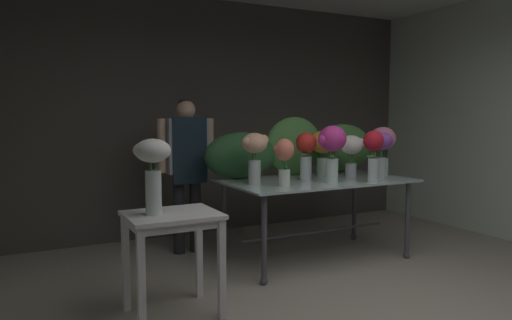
{
  "coord_description": "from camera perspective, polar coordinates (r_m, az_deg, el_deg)",
  "views": [
    {
      "loc": [
        -2.38,
        -2.13,
        1.46
      ],
      "look_at": [
        -0.48,
        1.52,
        1.07
      ],
      "focal_mm": 33.72,
      "sensor_mm": 36.0,
      "label": 1
    }
  ],
  "objects": [
    {
      "name": "wall_back",
      "position": [
        6.06,
        -4.47,
        5.09
      ],
      "size": [
        5.63,
        0.12,
        2.85
      ],
      "primitive_type": "cube",
      "color": "#4C4742",
      "rests_on": "ground"
    },
    {
      "name": "foliage_backdrop",
      "position": [
        5.12,
        4.38,
        1.2
      ],
      "size": [
        2.05,
        0.29,
        0.62
      ],
      "color": "#28562D",
      "rests_on": "display_table_glass"
    },
    {
      "name": "ground_plane",
      "position": [
        4.75,
        4.04,
        -12.44
      ],
      "size": [
        7.59,
        7.59,
        0.0
      ],
      "primitive_type": "plane",
      "color": "#9E9384"
    },
    {
      "name": "florist",
      "position": [
        5.05,
        -8.24,
        0.18
      ],
      "size": [
        0.61,
        0.24,
        1.62
      ],
      "color": "#232328",
      "rests_on": "ground"
    },
    {
      "name": "vase_rosy_stock",
      "position": [
        5.24,
        14.76,
        1.86
      ],
      "size": [
        0.28,
        0.27,
        0.52
      ],
      "color": "silver",
      "rests_on": "display_table_glass"
    },
    {
      "name": "vase_scarlet_snapdragons",
      "position": [
        4.76,
        6.0,
        1.04
      ],
      "size": [
        0.22,
        0.21,
        0.47
      ],
      "color": "silver",
      "rests_on": "display_table_glass"
    },
    {
      "name": "vase_ivory_hydrangea",
      "position": [
        5.07,
        11.25,
        1.26
      ],
      "size": [
        0.28,
        0.25,
        0.43
      ],
      "color": "silver",
      "rests_on": "display_table_glass"
    },
    {
      "name": "vase_peach_anemones",
      "position": [
        4.43,
        -0.17,
        1.12
      ],
      "size": [
        0.28,
        0.24,
        0.48
      ],
      "color": "silver",
      "rests_on": "display_table_glass"
    },
    {
      "name": "vase_coral_freesia",
      "position": [
        4.34,
        3.36,
        0.26
      ],
      "size": [
        0.19,
        0.18,
        0.43
      ],
      "color": "silver",
      "rests_on": "display_table_glass"
    },
    {
      "name": "vase_crimson_tulips",
      "position": [
        4.69,
        13.75,
        1.21
      ],
      "size": [
        0.2,
        0.19,
        0.5
      ],
      "color": "silver",
      "rests_on": "display_table_glass"
    },
    {
      "name": "display_table_glass",
      "position": [
        4.86,
        7.19,
        -3.62
      ],
      "size": [
        1.85,
        1.04,
        0.81
      ],
      "color": "#B0CAC7",
      "rests_on": "ground"
    },
    {
      "name": "wall_right",
      "position": [
        6.46,
        25.98,
        4.58
      ],
      "size": [
        0.12,
        3.57,
        2.85
      ],
      "primitive_type": "cube",
      "color": "silver",
      "rests_on": "ground"
    },
    {
      "name": "vase_violet_dahlias",
      "position": [
        4.98,
        14.56,
        1.4
      ],
      "size": [
        0.25,
        0.24,
        0.47
      ],
      "color": "silver",
      "rests_on": "display_table_glass"
    },
    {
      "name": "vase_sunset_peonies",
      "position": [
        5.09,
        7.94,
        1.55
      ],
      "size": [
        0.28,
        0.27,
        0.48
      ],
      "color": "silver",
      "rests_on": "display_table_glass"
    },
    {
      "name": "vase_magenta_ranunculus",
      "position": [
        4.59,
        9.0,
        1.69
      ],
      "size": [
        0.29,
        0.26,
        0.54
      ],
      "color": "silver",
      "rests_on": "display_table_glass"
    },
    {
      "name": "vase_white_roses_tall",
      "position": [
        3.43,
        -12.18,
        -0.61
      ],
      "size": [
        0.26,
        0.25,
        0.54
      ],
      "color": "silver",
      "rests_on": "side_table_white"
    },
    {
      "name": "side_table_white",
      "position": [
        3.55,
        -9.92,
        -8.03
      ],
      "size": [
        0.65,
        0.54,
        0.75
      ],
      "color": "white",
      "rests_on": "ground"
    }
  ]
}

